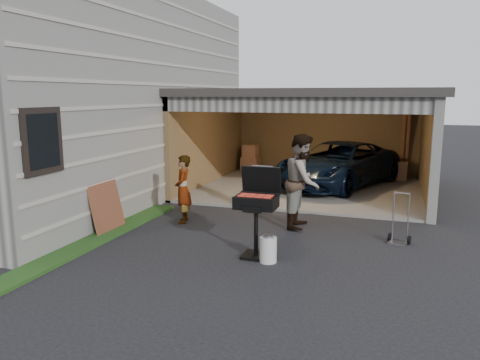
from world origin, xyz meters
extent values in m
plane|color=black|center=(0.00, 0.00, 0.00)|extent=(80.00, 80.00, 0.00)
cube|color=#474744|center=(-6.00, 4.00, 2.75)|extent=(7.00, 11.00, 5.50)
cube|color=#193814|center=(-2.25, -1.00, 0.03)|extent=(0.50, 8.00, 0.06)
cube|color=#605E59|center=(0.75, 6.50, 0.03)|extent=(6.50, 6.00, 0.06)
cube|color=brown|center=(0.75, 9.43, 1.35)|extent=(6.50, 0.15, 2.70)
cube|color=brown|center=(3.92, 6.50, 1.35)|extent=(0.15, 6.00, 2.70)
cube|color=brown|center=(-2.42, 6.50, 1.35)|extent=(0.15, 6.00, 2.70)
cube|color=#2D2B28|center=(0.75, 6.50, 2.80)|extent=(6.80, 6.30, 0.20)
cube|color=#474744|center=(0.75, 3.58, 2.52)|extent=(6.50, 0.16, 0.36)
cube|color=beige|center=(0.75, 4.80, 2.62)|extent=(6.00, 2.40, 0.06)
cube|color=#474744|center=(3.90, 3.55, 1.35)|extent=(0.20, 0.18, 2.70)
cube|color=brown|center=(-1.80, 8.70, 0.31)|extent=(0.60, 0.50, 0.50)
cube|color=brown|center=(-1.80, 8.70, 0.79)|extent=(0.50, 0.45, 0.45)
cube|color=brown|center=(3.20, 8.60, 0.36)|extent=(0.55, 0.50, 0.60)
cube|color=#5C2D1F|center=(3.38, 9.20, 1.20)|extent=(0.24, 0.43, 2.20)
imported|color=black|center=(1.49, 6.90, 0.65)|extent=(3.74, 5.17, 1.31)
imported|color=silver|center=(-1.24, 1.94, 0.74)|extent=(0.51, 0.63, 1.48)
imported|color=#4A2B1D|center=(1.28, 2.40, 0.98)|extent=(0.75, 0.96, 1.96)
cube|color=black|center=(0.90, 0.28, 0.03)|extent=(0.44, 0.44, 0.05)
cylinder|color=black|center=(0.90, 0.28, 0.47)|extent=(0.07, 0.07, 0.88)
cube|color=black|center=(0.90, 0.28, 0.97)|extent=(0.69, 0.48, 0.21)
cube|color=#59595B|center=(0.90, 0.28, 1.06)|extent=(0.63, 0.42, 0.02)
cube|color=black|center=(0.90, 0.59, 1.30)|extent=(0.69, 0.12, 0.48)
cylinder|color=silver|center=(1.16, 0.12, 0.21)|extent=(0.34, 0.34, 0.43)
cube|color=#5C2D1F|center=(-2.40, 0.79, 0.52)|extent=(0.26, 0.94, 1.04)
cube|color=gray|center=(3.21, 1.80, 0.02)|extent=(0.36, 0.27, 0.04)
cylinder|color=black|center=(3.06, 1.95, 0.08)|extent=(0.08, 0.17, 0.16)
cylinder|color=black|center=(3.42, 1.86, 0.08)|extent=(0.08, 0.17, 0.16)
cylinder|color=gray|center=(3.11, 1.94, 0.50)|extent=(0.03, 0.03, 0.96)
cylinder|color=gray|center=(3.37, 1.87, 0.50)|extent=(0.03, 0.03, 0.96)
cylinder|color=gray|center=(3.24, 1.91, 0.96)|extent=(0.27, 0.09, 0.03)
camera|label=1|loc=(3.06, -7.08, 2.76)|focal=35.00mm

